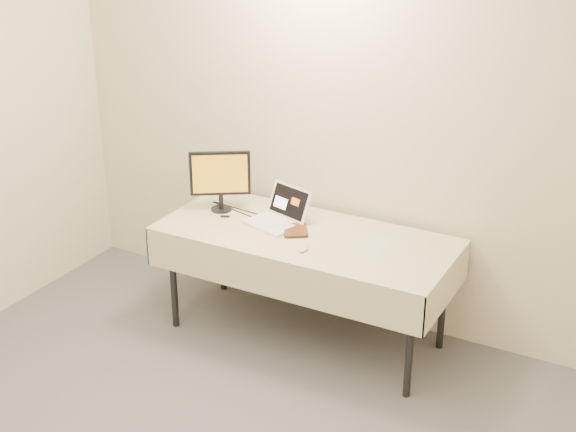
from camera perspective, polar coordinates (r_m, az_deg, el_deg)
The scene contains 9 objects.
back_wall at distance 5.14m, azimuth 3.67°, elevation 6.80°, with size 4.00×0.10×2.70m, color beige.
table at distance 5.00m, azimuth 1.25°, elevation -1.93°, with size 1.86×0.81×0.74m.
laptop at distance 5.11m, azimuth -0.62°, elevation 0.08°, with size 0.41×0.40×0.22m.
monitor at distance 5.25m, azimuth -4.85°, elevation 2.83°, with size 0.35×0.23×0.41m.
book at distance 4.96m, azimuth -0.34°, elevation -0.11°, with size 0.15×0.02×0.20m, color brown.
alarm_clock at distance 5.27m, azimuth 0.24°, elevation 0.52°, with size 0.14×0.07×0.06m.
clicker at distance 4.76m, azimuth 1.14°, elevation -2.34°, with size 0.04×0.09×0.02m, color silver.
paper_form at distance 4.83m, azimuth 6.22°, elevation -2.18°, with size 0.12×0.30×0.00m, color #A8D4A9.
usb_dongle at distance 5.23m, azimuth -4.49°, elevation -0.03°, with size 0.06×0.02×0.01m, color black.
Camera 1 is at (2.06, -1.98, 2.81)m, focal length 50.00 mm.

